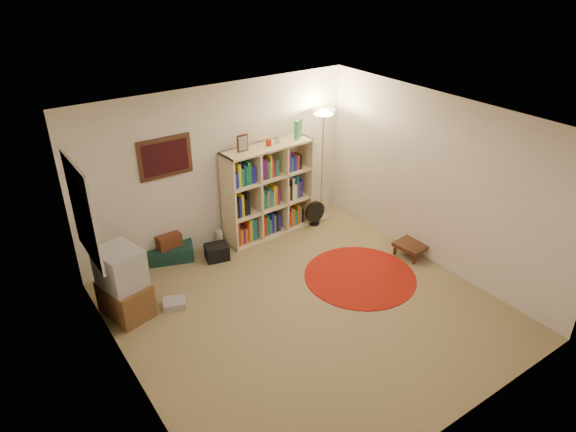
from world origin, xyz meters
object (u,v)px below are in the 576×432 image
at_px(bookshelf, 267,192).
at_px(side_table, 412,245).
at_px(floor_lamp, 323,129).
at_px(floor_fan, 315,213).
at_px(tv_stand, 123,284).
at_px(suitcase, 171,252).

relative_size(bookshelf, side_table, 3.66).
bearing_deg(floor_lamp, floor_fan, -148.89).
xyz_separation_m(bookshelf, floor_fan, (0.81, -0.21, -0.52)).
bearing_deg(bookshelf, floor_fan, -17.64).
distance_m(tv_stand, side_table, 4.21).
relative_size(floor_fan, tv_stand, 0.44).
xyz_separation_m(floor_fan, tv_stand, (-3.43, -0.54, 0.25)).
height_order(bookshelf, floor_lamp, floor_lamp).
xyz_separation_m(floor_lamp, floor_fan, (-0.24, -0.15, -1.38)).
height_order(floor_lamp, floor_fan, floor_lamp).
xyz_separation_m(floor_fan, suitcase, (-2.44, 0.38, -0.10)).
bearing_deg(suitcase, floor_lamp, 14.92).
bearing_deg(side_table, bookshelf, 127.94).
bearing_deg(floor_lamp, side_table, -77.83).
bearing_deg(floor_fan, side_table, -72.06).
xyz_separation_m(tv_stand, side_table, (4.06, -1.09, -0.29)).
xyz_separation_m(floor_lamp, tv_stand, (-3.67, -0.68, -1.13)).
height_order(bookshelf, suitcase, bookshelf).
bearing_deg(floor_lamp, tv_stand, -169.48).
distance_m(floor_lamp, floor_fan, 1.41).
xyz_separation_m(suitcase, side_table, (3.07, -2.01, 0.06)).
height_order(floor_lamp, suitcase, floor_lamp).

